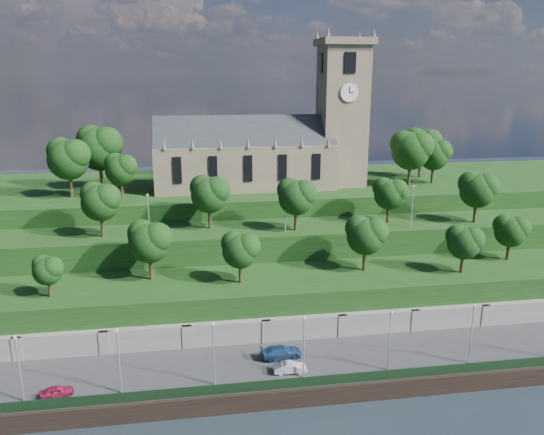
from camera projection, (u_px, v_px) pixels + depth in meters
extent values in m
plane|color=black|center=(325.00, 404.00, 58.44)|extent=(320.00, 320.00, 0.00)
cube|color=#2D2D30|center=(313.00, 367.00, 63.90)|extent=(160.00, 12.00, 2.00)
cube|color=black|center=(326.00, 396.00, 58.10)|extent=(160.00, 0.50, 2.20)
cube|color=black|center=(325.00, 380.00, 58.32)|extent=(160.00, 0.10, 1.20)
cube|color=slate|center=(303.00, 333.00, 69.22)|extent=(160.00, 2.00, 5.00)
cube|color=slate|center=(18.00, 357.00, 63.37)|extent=(1.20, 0.60, 5.00)
cube|color=slate|center=(105.00, 350.00, 64.82)|extent=(1.20, 0.60, 5.00)
cube|color=slate|center=(187.00, 344.00, 66.28)|extent=(1.20, 0.60, 5.00)
cube|color=slate|center=(266.00, 338.00, 67.73)|extent=(1.20, 0.60, 5.00)
cube|color=slate|center=(342.00, 333.00, 69.19)|extent=(1.20, 0.60, 5.00)
cube|color=slate|center=(415.00, 327.00, 70.64)|extent=(1.20, 0.60, 5.00)
cube|color=slate|center=(484.00, 322.00, 72.09)|extent=(1.20, 0.60, 5.00)
cube|color=#153511|center=(295.00, 303.00, 74.55)|extent=(160.00, 12.00, 8.00)
cube|color=#153511|center=(282.00, 263.00, 84.51)|extent=(160.00, 10.00, 12.00)
cube|color=#153511|center=(264.00, 219.00, 104.14)|extent=(160.00, 32.00, 15.00)
cube|color=#6B5E4B|center=(245.00, 165.00, 96.71)|extent=(32.00, 12.00, 8.00)
cube|color=#22262A|center=(244.00, 143.00, 95.66)|extent=(32.00, 10.18, 10.18)
cone|color=#6B5E4B|center=(164.00, 144.00, 87.67)|extent=(0.70, 0.70, 1.80)
cone|color=#6B5E4B|center=(192.00, 144.00, 88.34)|extent=(0.70, 0.70, 1.80)
cone|color=#6B5E4B|center=(220.00, 143.00, 89.02)|extent=(0.70, 0.70, 1.80)
cone|color=#6B5E4B|center=(248.00, 143.00, 89.70)|extent=(0.70, 0.70, 1.80)
cone|color=#6B5E4B|center=(275.00, 142.00, 90.38)|extent=(0.70, 0.70, 1.80)
cone|color=#6B5E4B|center=(302.00, 141.00, 91.06)|extent=(0.70, 0.70, 1.80)
cone|color=#6B5E4B|center=(328.00, 141.00, 91.74)|extent=(0.70, 0.70, 1.80)
cube|color=black|center=(177.00, 170.00, 89.04)|extent=(1.40, 0.25, 4.50)
cube|color=black|center=(213.00, 169.00, 89.91)|extent=(1.40, 0.25, 4.50)
cube|color=black|center=(248.00, 168.00, 90.78)|extent=(1.40, 0.25, 4.50)
cube|color=black|center=(283.00, 167.00, 91.66)|extent=(1.40, 0.25, 4.50)
cube|color=black|center=(317.00, 166.00, 92.53)|extent=(1.40, 0.25, 4.50)
cube|color=#6B5E4B|center=(342.00, 117.00, 97.09)|extent=(8.00, 8.00, 25.00)
cube|color=#6B5E4B|center=(344.00, 42.00, 93.64)|extent=(9.20, 9.20, 1.20)
cone|color=#6B5E4B|center=(328.00, 33.00, 88.93)|extent=(0.80, 0.80, 1.60)
cone|color=#6B5E4B|center=(317.00, 36.00, 96.55)|extent=(0.80, 0.80, 1.60)
cone|color=#6B5E4B|center=(374.00, 33.00, 90.09)|extent=(0.80, 0.80, 1.60)
cone|color=#6B5E4B|center=(359.00, 36.00, 97.72)|extent=(0.80, 0.80, 1.60)
cube|color=black|center=(350.00, 63.00, 90.70)|extent=(2.00, 0.25, 3.50)
cube|color=black|center=(338.00, 63.00, 98.48)|extent=(2.00, 0.25, 3.50)
cube|color=black|center=(321.00, 63.00, 93.99)|extent=(0.25, 2.00, 3.50)
cube|color=black|center=(366.00, 63.00, 95.18)|extent=(0.25, 2.00, 3.50)
cylinder|color=white|center=(349.00, 93.00, 91.98)|extent=(3.20, 0.30, 3.20)
cylinder|color=white|center=(365.00, 92.00, 96.50)|extent=(0.30, 3.20, 3.20)
cube|color=black|center=(350.00, 90.00, 91.67)|extent=(0.12, 0.05, 1.10)
cube|color=black|center=(352.00, 93.00, 91.86)|extent=(0.80, 0.05, 0.12)
cylinder|color=#2E2212|center=(50.00, 288.00, 66.64)|extent=(0.46, 0.46, 2.35)
sphere|color=black|center=(48.00, 271.00, 66.04)|extent=(3.65, 3.65, 3.65)
sphere|color=black|center=(52.00, 267.00, 65.66)|extent=(2.74, 2.74, 2.74)
sphere|color=black|center=(42.00, 264.00, 66.19)|extent=(2.55, 2.55, 2.55)
cylinder|color=#2E2212|center=(151.00, 267.00, 72.07)|extent=(0.52, 0.52, 3.58)
sphere|color=black|center=(149.00, 243.00, 71.16)|extent=(5.56, 5.56, 5.56)
sphere|color=black|center=(157.00, 238.00, 70.57)|extent=(4.17, 4.17, 4.17)
sphere|color=black|center=(142.00, 234.00, 71.39)|extent=(3.89, 3.89, 3.89)
cylinder|color=#2E2212|center=(240.00, 272.00, 71.02)|extent=(0.50, 0.50, 3.05)
sphere|color=black|center=(240.00, 251.00, 70.24)|extent=(4.75, 4.75, 4.75)
sphere|color=black|center=(247.00, 247.00, 69.74)|extent=(3.56, 3.56, 3.56)
sphere|color=black|center=(233.00, 243.00, 70.44)|extent=(3.32, 3.32, 3.32)
cylinder|color=#2E2212|center=(364.00, 259.00, 75.49)|extent=(0.51, 0.51, 3.44)
sphere|color=black|center=(366.00, 236.00, 74.61)|extent=(5.35, 5.35, 5.35)
sphere|color=black|center=(374.00, 232.00, 74.05)|extent=(4.01, 4.01, 4.01)
sphere|color=black|center=(358.00, 228.00, 74.83)|extent=(3.74, 3.74, 3.74)
cylinder|color=#2E2212|center=(462.00, 263.00, 74.62)|extent=(0.49, 0.49, 2.97)
sphere|color=black|center=(464.00, 243.00, 73.87)|extent=(4.62, 4.62, 4.62)
sphere|color=black|center=(472.00, 239.00, 73.38)|extent=(3.46, 3.46, 3.46)
sphere|color=black|center=(457.00, 236.00, 74.06)|extent=(3.23, 3.23, 3.23)
cylinder|color=#2E2212|center=(508.00, 250.00, 79.82)|extent=(0.49, 0.49, 2.99)
sphere|color=black|center=(510.00, 232.00, 79.06)|extent=(4.65, 4.65, 4.65)
sphere|color=black|center=(519.00, 228.00, 78.57)|extent=(3.49, 3.49, 3.49)
sphere|color=black|center=(504.00, 225.00, 79.25)|extent=(3.25, 3.25, 3.25)
cylinder|color=#2E2212|center=(102.00, 225.00, 77.60)|extent=(0.52, 0.52, 3.52)
sphere|color=black|center=(100.00, 203.00, 76.70)|extent=(5.47, 5.47, 5.47)
sphere|color=black|center=(107.00, 198.00, 76.12)|extent=(4.10, 4.10, 4.10)
sphere|color=black|center=(93.00, 194.00, 76.93)|extent=(3.83, 3.83, 3.83)
cylinder|color=#2E2212|center=(210.00, 217.00, 81.79)|extent=(0.52, 0.52, 3.59)
sphere|color=black|center=(209.00, 195.00, 80.87)|extent=(5.59, 5.59, 5.59)
sphere|color=black|center=(216.00, 190.00, 80.28)|extent=(4.19, 4.19, 4.19)
sphere|color=black|center=(202.00, 187.00, 81.10)|extent=(3.91, 3.91, 3.91)
cylinder|color=#2E2212|center=(296.00, 219.00, 80.83)|extent=(0.51, 0.51, 3.47)
sphere|color=black|center=(296.00, 198.00, 79.94)|extent=(5.39, 5.39, 5.39)
sphere|color=black|center=(304.00, 193.00, 79.37)|extent=(4.05, 4.05, 4.05)
sphere|color=black|center=(289.00, 190.00, 80.17)|extent=(3.78, 3.78, 3.78)
cylinder|color=#2E2212|center=(388.00, 213.00, 85.03)|extent=(0.50, 0.50, 3.15)
sphere|color=black|center=(389.00, 194.00, 84.23)|extent=(4.90, 4.90, 4.90)
sphere|color=black|center=(397.00, 190.00, 83.71)|extent=(3.68, 3.68, 3.68)
sphere|color=black|center=(383.00, 188.00, 84.43)|extent=(3.43, 3.43, 3.43)
cylinder|color=#2E2212|center=(475.00, 212.00, 85.09)|extent=(0.52, 0.52, 3.54)
sphere|color=black|center=(477.00, 191.00, 84.19)|extent=(5.51, 5.51, 5.51)
sphere|color=black|center=(486.00, 186.00, 83.60)|extent=(4.13, 4.13, 4.13)
sphere|color=black|center=(470.00, 183.00, 84.41)|extent=(3.86, 3.86, 3.86)
cylinder|color=#2E2212|center=(71.00, 185.00, 89.04)|extent=(0.55, 0.55, 4.32)
sphere|color=black|center=(68.00, 160.00, 87.94)|extent=(6.72, 6.72, 6.72)
sphere|color=black|center=(75.00, 154.00, 87.23)|extent=(5.04, 5.04, 5.04)
sphere|color=black|center=(61.00, 151.00, 88.22)|extent=(4.71, 4.71, 4.71)
cylinder|color=#2E2212|center=(101.00, 176.00, 95.28)|extent=(0.58, 0.58, 4.92)
sphere|color=black|center=(99.00, 149.00, 94.03)|extent=(7.66, 7.66, 7.66)
sphere|color=black|center=(107.00, 143.00, 93.22)|extent=(5.74, 5.74, 5.74)
sphere|color=black|center=(91.00, 140.00, 94.34)|extent=(5.36, 5.36, 5.36)
cylinder|color=#2E2212|center=(122.00, 189.00, 88.52)|extent=(0.50, 0.50, 3.25)
sphere|color=black|center=(120.00, 170.00, 87.69)|extent=(5.06, 5.06, 5.06)
sphere|color=black|center=(126.00, 166.00, 87.16)|extent=(3.79, 3.79, 3.79)
sphere|color=black|center=(115.00, 163.00, 87.90)|extent=(3.54, 3.54, 3.54)
cylinder|color=#2E2212|center=(409.00, 174.00, 97.74)|extent=(0.56, 0.56, 4.42)
sphere|color=black|center=(411.00, 151.00, 96.62)|extent=(6.87, 6.87, 6.87)
sphere|color=black|center=(420.00, 146.00, 95.89)|extent=(5.15, 5.15, 5.15)
sphere|color=black|center=(403.00, 143.00, 96.90)|extent=(4.81, 4.81, 4.81)
cylinder|color=#2E2212|center=(420.00, 167.00, 106.21)|extent=(0.55, 0.55, 4.25)
sphere|color=black|center=(421.00, 146.00, 105.13)|extent=(6.61, 6.61, 6.61)
sphere|color=black|center=(430.00, 142.00, 104.43)|extent=(4.96, 4.96, 4.96)
sphere|color=black|center=(415.00, 139.00, 105.40)|extent=(4.63, 4.63, 4.63)
cylinder|color=#2E2212|center=(432.00, 174.00, 100.56)|extent=(0.52, 0.52, 3.61)
sphere|color=black|center=(434.00, 155.00, 99.64)|extent=(5.62, 5.62, 5.62)
sphere|color=black|center=(441.00, 151.00, 99.04)|extent=(4.21, 4.21, 4.21)
sphere|color=black|center=(428.00, 149.00, 99.87)|extent=(3.93, 3.93, 3.93)
cylinder|color=#B2B2B7|center=(20.00, 370.00, 54.69)|extent=(0.16, 0.16, 7.20)
sphere|color=silver|center=(15.00, 338.00, 53.71)|extent=(0.36, 0.36, 0.36)
cylinder|color=#B2B2B7|center=(119.00, 363.00, 56.15)|extent=(0.16, 0.16, 7.20)
sphere|color=silver|center=(117.00, 331.00, 55.17)|extent=(0.36, 0.36, 0.36)
cylinder|color=#B2B2B7|center=(214.00, 355.00, 57.60)|extent=(0.16, 0.16, 7.20)
sphere|color=silver|center=(213.00, 324.00, 56.62)|extent=(0.36, 0.36, 0.36)
cylinder|color=#B2B2B7|center=(304.00, 349.00, 59.05)|extent=(0.16, 0.16, 7.20)
sphere|color=silver|center=(304.00, 318.00, 58.07)|extent=(0.36, 0.36, 0.36)
cylinder|color=#B2B2B7|center=(389.00, 342.00, 60.51)|extent=(0.16, 0.16, 7.20)
sphere|color=silver|center=(391.00, 312.00, 59.53)|extent=(0.36, 0.36, 0.36)
cylinder|color=#B2B2B7|center=(471.00, 336.00, 61.96)|extent=(0.16, 0.16, 7.20)
sphere|color=silver|center=(474.00, 306.00, 60.98)|extent=(0.36, 0.36, 0.36)
cylinder|color=#B2B2B7|center=(149.00, 217.00, 76.33)|extent=(0.16, 0.16, 6.34)
sphere|color=silver|center=(147.00, 195.00, 75.46)|extent=(0.36, 0.36, 0.36)
cylinder|color=#B2B2B7|center=(285.00, 212.00, 79.23)|extent=(0.16, 0.16, 6.34)
sphere|color=silver|center=(285.00, 191.00, 78.37)|extent=(0.36, 0.36, 0.36)
cylinder|color=#B2B2B7|center=(412.00, 207.00, 82.14)|extent=(0.16, 0.16, 6.34)
sphere|color=silver|center=(414.00, 186.00, 81.27)|extent=(0.36, 0.36, 0.36)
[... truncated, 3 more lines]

